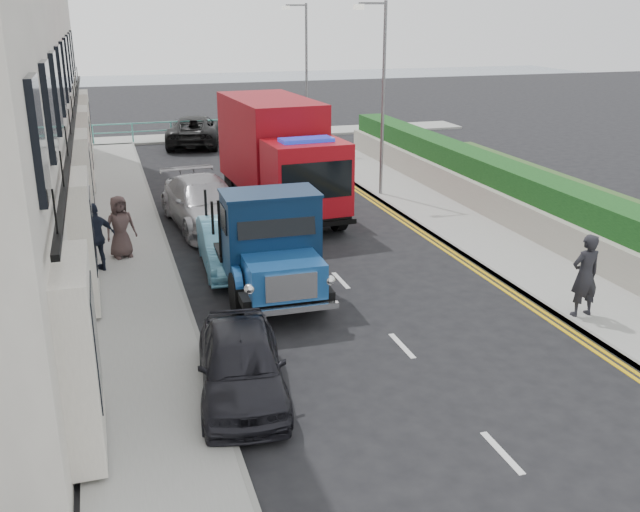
{
  "coord_description": "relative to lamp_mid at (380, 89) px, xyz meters",
  "views": [
    {
      "loc": [
        -5.63,
        -10.4,
        6.67
      ],
      "look_at": [
        -1.13,
        4.17,
        1.4
      ],
      "focal_mm": 40.0,
      "sensor_mm": 36.0,
      "label": 1
    }
  ],
  "objects": [
    {
      "name": "ground",
      "position": [
        -4.18,
        -14.0,
        -4.0
      ],
      "size": [
        120.0,
        120.0,
        0.0
      ],
      "primitive_type": "plane",
      "color": "black",
      "rests_on": "ground"
    },
    {
      "name": "pavement_west",
      "position": [
        -9.38,
        -5.0,
        -3.94
      ],
      "size": [
        2.4,
        38.0,
        0.12
      ],
      "primitive_type": "cube",
      "color": "gray",
      "rests_on": "ground"
    },
    {
      "name": "pavement_east",
      "position": [
        1.12,
        -5.0,
        -3.94
      ],
      "size": [
        2.6,
        38.0,
        0.12
      ],
      "primitive_type": "cube",
      "color": "gray",
      "rests_on": "ground"
    },
    {
      "name": "promenade",
      "position": [
        -4.18,
        15.0,
        -3.94
      ],
      "size": [
        30.0,
        2.5,
        0.12
      ],
      "primitive_type": "cube",
      "color": "gray",
      "rests_on": "ground"
    },
    {
      "name": "sea_plane",
      "position": [
        -4.18,
        46.0,
        -4.0
      ],
      "size": [
        120.0,
        120.0,
        0.0
      ],
      "primitive_type": "plane",
      "color": "slate",
      "rests_on": "ground"
    },
    {
      "name": "garden_east",
      "position": [
        3.03,
        -5.0,
        -3.1
      ],
      "size": [
        1.45,
        28.0,
        1.75
      ],
      "color": "#B2AD9E",
      "rests_on": "ground"
    },
    {
      "name": "seafront_railing",
      "position": [
        -4.18,
        14.2,
        -3.42
      ],
      "size": [
        13.0,
        0.08,
        1.11
      ],
      "color": "#59B2A5",
      "rests_on": "ground"
    },
    {
      "name": "lamp_mid",
      "position": [
        0.0,
        0.0,
        0.0
      ],
      "size": [
        1.23,
        0.18,
        7.0
      ],
      "color": "slate",
      "rests_on": "ground"
    },
    {
      "name": "lamp_far",
      "position": [
        0.0,
        10.0,
        0.0
      ],
      "size": [
        1.23,
        0.18,
        7.0
      ],
      "color": "slate",
      "rests_on": "ground"
    },
    {
      "name": "bedford_lorry",
      "position": [
        -6.18,
        -8.52,
        -2.78
      ],
      "size": [
        2.34,
        5.65,
        2.64
      ],
      "rotation": [
        0.0,
        0.0,
        -0.02
      ],
      "color": "black",
      "rests_on": "ground"
    },
    {
      "name": "red_lorry",
      "position": [
        -4.06,
        -0.85,
        -1.97
      ],
      "size": [
        2.92,
        7.43,
        3.82
      ],
      "rotation": [
        0.0,
        0.0,
        0.06
      ],
      "color": "black",
      "rests_on": "ground"
    },
    {
      "name": "parked_car_front",
      "position": [
        -7.78,
        -13.0,
        -3.35
      ],
      "size": [
        2.01,
        3.98,
        1.3
      ],
      "primitive_type": "imported",
      "rotation": [
        0.0,
        0.0,
        -0.13
      ],
      "color": "black",
      "rests_on": "ground"
    },
    {
      "name": "parked_car_mid",
      "position": [
        -6.78,
        -6.17,
        -3.34
      ],
      "size": [
        1.55,
        4.05,
        1.32
      ],
      "primitive_type": "imported",
      "rotation": [
        0.0,
        0.0,
        -0.04
      ],
      "color": "#62B0D3",
      "rests_on": "ground"
    },
    {
      "name": "parked_car_rear",
      "position": [
        -6.78,
        -2.0,
        -3.23
      ],
      "size": [
        2.7,
        5.5,
        1.54
      ],
      "primitive_type": "imported",
      "rotation": [
        0.0,
        0.0,
        0.1
      ],
      "color": "#9E9DA1",
      "rests_on": "ground"
    },
    {
      "name": "seafront_car_left",
      "position": [
        -5.08,
        13.0,
        -3.23
      ],
      "size": [
        3.69,
        5.96,
        1.54
      ],
      "primitive_type": "imported",
      "rotation": [
        0.0,
        0.0,
        2.92
      ],
      "color": "black",
      "rests_on": "ground"
    },
    {
      "name": "seafront_car_right",
      "position": [
        -1.36,
        11.73,
        -3.3
      ],
      "size": [
        2.76,
        4.39,
        1.39
      ],
      "primitive_type": "imported",
      "rotation": [
        0.0,
        0.0,
        0.29
      ],
      "color": "silver",
      "rests_on": "ground"
    },
    {
      "name": "pedestrian_east_near",
      "position": [
        0.22,
        -11.95,
        -2.92
      ],
      "size": [
        0.71,
        0.48,
        1.92
      ],
      "primitive_type": "imported",
      "rotation": [
        0.0,
        0.0,
        3.17
      ],
      "color": "black",
      "rests_on": "pavement_east"
    },
    {
      "name": "pedestrian_west_near",
      "position": [
        -10.18,
        -5.71,
        -2.95
      ],
      "size": [
        1.17,
        0.92,
        1.86
      ],
      "primitive_type": "imported",
      "rotation": [
        0.0,
        0.0,
        3.65
      ],
      "color": "black",
      "rests_on": "pavement_west"
    },
    {
      "name": "pedestrian_west_far",
      "position": [
        -9.53,
        -4.71,
        -3.0
      ],
      "size": [
        0.99,
        0.81,
        1.75
      ],
      "primitive_type": "imported",
      "rotation": [
        0.0,
        0.0,
        0.33
      ],
      "color": "#463432",
      "rests_on": "pavement_west"
    }
  ]
}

